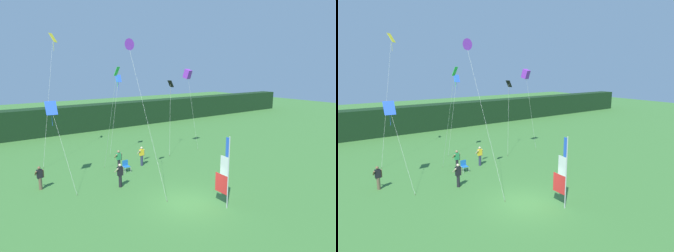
% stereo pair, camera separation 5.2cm
% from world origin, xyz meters
% --- Properties ---
extents(ground_plane, '(120.00, 120.00, 0.00)m').
position_xyz_m(ground_plane, '(0.00, 0.00, 0.00)').
color(ground_plane, '#3D7533').
extents(distant_treeline, '(80.00, 2.40, 3.31)m').
position_xyz_m(distant_treeline, '(0.00, 23.70, 1.65)').
color(distant_treeline, black).
rests_on(distant_treeline, ground).
extents(banner_flag, '(0.06, 1.03, 4.29)m').
position_xyz_m(banner_flag, '(1.53, -1.54, 2.05)').
color(banner_flag, '#B7B7BC').
rests_on(banner_flag, ground).
extents(person_near_banner, '(0.55, 0.48, 1.66)m').
position_xyz_m(person_near_banner, '(-0.90, 7.46, 0.88)').
color(person_near_banner, black).
rests_on(person_near_banner, ground).
extents(person_mid_field, '(0.55, 0.48, 1.66)m').
position_xyz_m(person_mid_field, '(-2.22, 4.46, 0.89)').
color(person_mid_field, black).
rests_on(person_mid_field, ground).
extents(person_far_left, '(0.55, 0.48, 1.62)m').
position_xyz_m(person_far_left, '(1.18, 7.47, 0.86)').
color(person_far_left, '#2D334C').
rests_on(person_far_left, ground).
extents(person_far_right, '(0.55, 0.48, 1.61)m').
position_xyz_m(person_far_right, '(-6.78, 7.15, 0.86)').
color(person_far_right, brown).
rests_on(person_far_right, ground).
extents(folding_chair, '(0.51, 0.51, 0.89)m').
position_xyz_m(folding_chair, '(-0.54, 6.96, 0.51)').
color(folding_chair, '#BCBCC1').
rests_on(folding_chair, ground).
extents(kite_purple_box_0, '(1.46, 0.91, 7.92)m').
position_xyz_m(kite_purple_box_0, '(6.99, 8.79, 7.43)').
color(kite_purple_box_0, brown).
rests_on(kite_purple_box_0, ground).
extents(kite_blue_diamond_1, '(0.94, 3.01, 5.82)m').
position_xyz_m(kite_blue_diamond_1, '(-5.61, 7.46, 5.18)').
color(kite_blue_diamond_1, brown).
rests_on(kite_blue_diamond_1, ground).
extents(kite_green_diamond_2, '(0.53, 3.67, 8.08)m').
position_xyz_m(kite_green_diamond_2, '(-1.73, 5.73, 7.04)').
color(kite_green_diamond_2, brown).
rests_on(kite_green_diamond_2, ground).
extents(kite_black_diamond_3, '(1.36, 1.70, 6.86)m').
position_xyz_m(kite_black_diamond_3, '(5.64, 9.61, 6.09)').
color(kite_black_diamond_3, brown).
rests_on(kite_black_diamond_3, ground).
extents(kite_purple_delta_4, '(1.07, 3.45, 9.80)m').
position_xyz_m(kite_purple_delta_4, '(-1.54, 4.03, 9.38)').
color(kite_purple_delta_4, brown).
rests_on(kite_purple_delta_4, ground).
extents(kite_blue_diamond_5, '(1.33, 0.38, 7.40)m').
position_xyz_m(kite_blue_diamond_5, '(1.01, 11.25, 6.56)').
color(kite_blue_diamond_5, brown).
rests_on(kite_blue_diamond_5, ground).
extents(kite_yellow_diamond_6, '(2.64, 3.31, 10.94)m').
position_xyz_m(kite_yellow_diamond_6, '(-3.66, 14.12, 9.83)').
color(kite_yellow_diamond_6, brown).
rests_on(kite_yellow_diamond_6, ground).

